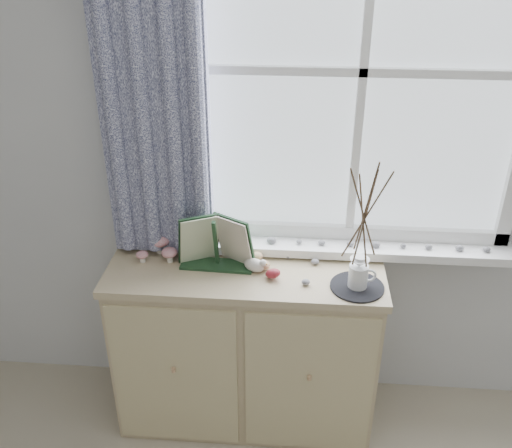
% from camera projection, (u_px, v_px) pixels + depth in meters
% --- Properties ---
extents(sideboard, '(1.20, 0.45, 0.85)m').
position_uv_depth(sideboard, '(246.00, 345.00, 2.66)').
color(sideboard, tan).
rests_on(sideboard, ground).
extents(botanical_book, '(0.37, 0.15, 0.25)m').
position_uv_depth(botanical_book, '(215.00, 245.00, 2.39)').
color(botanical_book, '#1B3920').
rests_on(botanical_book, sideboard).
extents(toadstool_cluster, '(0.18, 0.16, 0.10)m').
position_uv_depth(toadstool_cluster, '(160.00, 245.00, 2.52)').
color(toadstool_cluster, white).
rests_on(toadstool_cluster, sideboard).
extents(wooden_eggs, '(0.13, 0.17, 0.06)m').
position_uv_depth(wooden_eggs, '(264.00, 265.00, 2.44)').
color(wooden_eggs, tan).
rests_on(wooden_eggs, sideboard).
extents(songbird_figurine, '(0.14, 0.10, 0.07)m').
position_uv_depth(songbird_figurine, '(255.00, 264.00, 2.43)').
color(songbird_figurine, white).
rests_on(songbird_figurine, sideboard).
extents(crocheted_doily, '(0.22, 0.22, 0.01)m').
position_uv_depth(crocheted_doily, '(357.00, 287.00, 2.33)').
color(crocheted_doily, black).
rests_on(crocheted_doily, sideboard).
extents(twig_pitcher, '(0.22, 0.22, 0.60)m').
position_uv_depth(twig_pitcher, '(365.00, 213.00, 2.17)').
color(twig_pitcher, white).
rests_on(twig_pitcher, crocheted_doily).
extents(sideboard_pebbles, '(0.34, 0.23, 0.03)m').
position_uv_depth(sideboard_pebbles, '(316.00, 270.00, 2.43)').
color(sideboard_pebbles, gray).
rests_on(sideboard_pebbles, sideboard).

